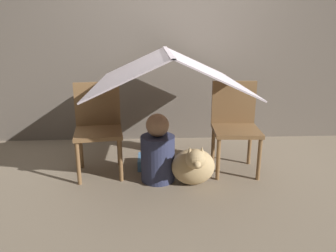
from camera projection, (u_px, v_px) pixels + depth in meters
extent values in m
plane|color=gray|center=(169.00, 177.00, 3.03)|extent=(8.80, 8.80, 0.00)
cube|color=#6B6056|center=(164.00, 35.00, 3.77)|extent=(7.00, 0.05, 2.50)
cylinder|color=brown|center=(78.00, 164.00, 2.84)|extent=(0.04, 0.04, 0.39)
cylinder|color=brown|center=(121.00, 161.00, 2.91)|extent=(0.04, 0.04, 0.39)
cylinder|color=brown|center=(81.00, 149.00, 3.19)|extent=(0.04, 0.04, 0.39)
cylinder|color=brown|center=(119.00, 147.00, 3.25)|extent=(0.04, 0.04, 0.39)
cube|color=brown|center=(99.00, 133.00, 2.98)|extent=(0.48, 0.48, 0.04)
cube|color=brown|center=(97.00, 104.00, 3.10)|extent=(0.42, 0.09, 0.41)
cylinder|color=brown|center=(218.00, 159.00, 2.93)|extent=(0.04, 0.04, 0.39)
cylinder|color=brown|center=(259.00, 160.00, 2.93)|extent=(0.04, 0.04, 0.39)
cylinder|color=brown|center=(213.00, 145.00, 3.28)|extent=(0.04, 0.04, 0.39)
cylinder|color=brown|center=(250.00, 145.00, 3.28)|extent=(0.04, 0.04, 0.39)
cube|color=brown|center=(236.00, 131.00, 3.04)|extent=(0.45, 0.45, 0.04)
cube|color=brown|center=(234.00, 102.00, 3.17)|extent=(0.42, 0.05, 0.41)
cube|color=silver|center=(131.00, 69.00, 2.83)|extent=(0.64, 1.48, 0.30)
cube|color=silver|center=(204.00, 68.00, 2.86)|extent=(0.64, 1.48, 0.30)
cube|color=silver|center=(168.00, 52.00, 2.81)|extent=(0.04, 1.48, 0.01)
cylinder|color=#2D3351|center=(158.00, 158.00, 2.92)|extent=(0.30, 0.30, 0.42)
sphere|color=#9E7556|center=(157.00, 125.00, 2.84)|extent=(0.20, 0.20, 0.20)
ellipsoid|color=tan|center=(193.00, 167.00, 2.85)|extent=(0.38, 0.23, 0.33)
sphere|color=tan|center=(196.00, 159.00, 2.68)|extent=(0.17, 0.17, 0.17)
ellipsoid|color=tan|center=(197.00, 164.00, 2.61)|extent=(0.07, 0.08, 0.06)
cone|color=tan|center=(190.00, 151.00, 2.66)|extent=(0.06, 0.06, 0.08)
cone|color=tan|center=(202.00, 151.00, 2.66)|extent=(0.06, 0.06, 0.08)
cube|color=#4C7FB2|center=(156.00, 161.00, 3.26)|extent=(0.35, 0.28, 0.10)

